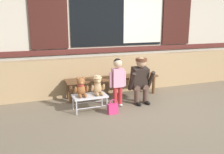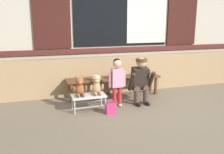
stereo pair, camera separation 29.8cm
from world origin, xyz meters
name	(u,v)px [view 1 (the left image)]	position (x,y,z in m)	size (l,w,h in m)	color
ground_plane	(154,109)	(0.00, 0.00, 0.00)	(60.00, 60.00, 0.00)	#756651
brick_low_wall	(125,73)	(0.00, 1.43, 0.42)	(7.66, 0.25, 0.85)	tan
shop_facade	(117,12)	(0.00, 1.94, 1.88)	(7.81, 0.26, 3.75)	beige
wooden_bench_long	(113,80)	(-0.45, 1.06, 0.37)	(2.10, 0.40, 0.44)	brown
small_display_bench	(90,97)	(-1.17, 0.38, 0.27)	(0.64, 0.36, 0.30)	silver
teddy_bear_plain	(81,87)	(-1.33, 0.38, 0.46)	(0.28, 0.26, 0.36)	#93562D
teddy_bear_with_hat	(98,85)	(-1.01, 0.38, 0.47)	(0.28, 0.27, 0.36)	tan
child_standing	(118,77)	(-0.59, 0.42, 0.59)	(0.35, 0.18, 0.96)	#B7282D
adult_crouching	(140,80)	(-0.08, 0.46, 0.48)	(0.50, 0.49, 0.95)	brown
handbag_on_ground	(113,108)	(-0.83, 0.07, 0.10)	(0.18, 0.11, 0.27)	#E53370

